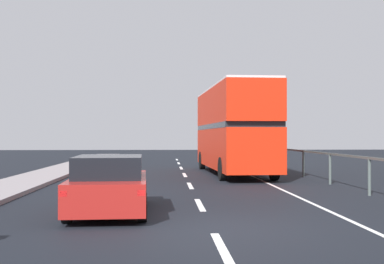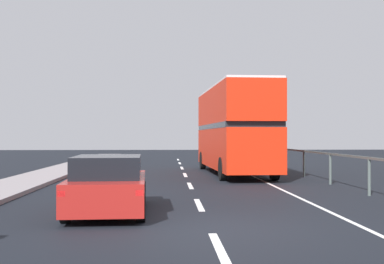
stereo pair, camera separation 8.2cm
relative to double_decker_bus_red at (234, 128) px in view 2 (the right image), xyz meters
name	(u,v)px [view 2 (the right image)]	position (x,y,z in m)	size (l,w,h in m)	color
ground_plane	(209,229)	(-2.45, -14.63, -2.36)	(73.54, 120.00, 0.10)	black
lane_paint_markings	(240,185)	(-0.53, -5.72, -2.31)	(3.31, 46.00, 0.01)	silver
bridge_side_railing	(330,159)	(3.06, -5.63, -1.31)	(0.10, 42.00, 1.23)	#495552
double_decker_bus_red	(234,128)	(0.00, 0.00, 0.00)	(2.89, 10.67, 4.32)	red
hatchback_car_near	(108,185)	(-4.78, -12.56, -1.63)	(1.97, 4.44, 1.41)	maroon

